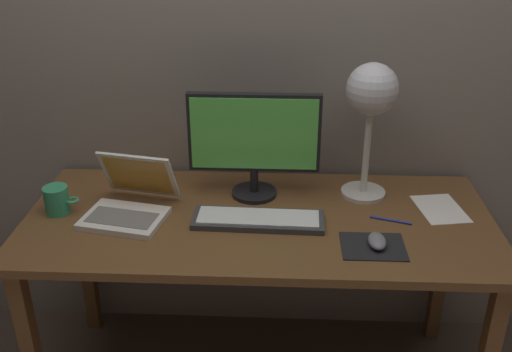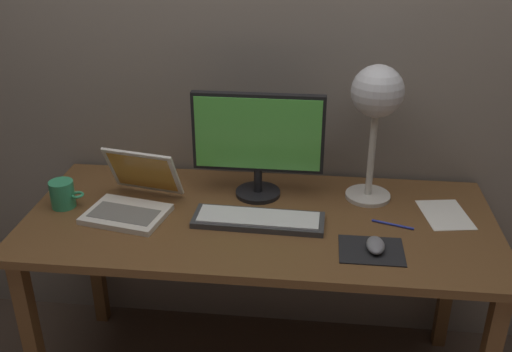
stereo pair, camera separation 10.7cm
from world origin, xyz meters
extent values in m
cube|color=gray|center=(0.00, 0.40, 1.30)|extent=(4.80, 0.06, 2.60)
cube|color=brown|center=(0.00, 0.00, 0.72)|extent=(1.60, 0.70, 0.03)
cube|color=brown|center=(-0.74, 0.29, 0.35)|extent=(0.05, 0.05, 0.71)
cube|color=brown|center=(0.74, 0.29, 0.35)|extent=(0.05, 0.05, 0.71)
cylinder|color=black|center=(-0.02, 0.16, 0.75)|extent=(0.16, 0.16, 0.01)
cylinder|color=black|center=(-0.02, 0.16, 0.80)|extent=(0.03, 0.03, 0.09)
cube|color=black|center=(-0.02, 0.16, 0.98)|extent=(0.47, 0.03, 0.28)
cube|color=#59C64C|center=(-0.02, 0.15, 0.98)|extent=(0.44, 0.00, 0.26)
cube|color=#38383A|center=(0.00, -0.04, 0.75)|extent=(0.44, 0.15, 0.02)
cube|color=silver|center=(0.00, -0.04, 0.76)|extent=(0.41, 0.12, 0.01)
cube|color=silver|center=(-0.45, -0.05, 0.75)|extent=(0.30, 0.24, 0.02)
cube|color=slate|center=(-0.46, -0.06, 0.76)|extent=(0.24, 0.15, 0.00)
cube|color=silver|center=(-0.43, 0.09, 0.85)|extent=(0.28, 0.14, 0.18)
cube|color=gold|center=(-0.43, 0.09, 0.85)|extent=(0.25, 0.13, 0.16)
cylinder|color=beige|center=(0.38, 0.18, 0.75)|extent=(0.16, 0.16, 0.01)
cylinder|color=silver|center=(0.38, 0.18, 0.93)|extent=(0.02, 0.02, 0.35)
sphere|color=silver|center=(0.38, 0.18, 1.14)|extent=(0.18, 0.18, 0.18)
sphere|color=#FFEAB2|center=(0.38, 0.17, 1.10)|extent=(0.06, 0.06, 0.06)
cube|color=black|center=(0.37, -0.17, 0.74)|extent=(0.20, 0.16, 0.00)
ellipsoid|color=slate|center=(0.38, -0.17, 0.76)|extent=(0.06, 0.10, 0.03)
cylinder|color=#339966|center=(-0.70, 0.00, 0.79)|extent=(0.08, 0.08, 0.10)
torus|color=#339966|center=(-0.64, 0.00, 0.79)|extent=(0.05, 0.05, 0.01)
cube|color=white|center=(0.63, 0.08, 0.74)|extent=(0.18, 0.23, 0.00)
cylinder|color=#2633A5|center=(0.45, -0.01, 0.74)|extent=(0.14, 0.05, 0.01)
camera|label=1|loc=(0.07, -1.74, 1.74)|focal=41.11mm
camera|label=2|loc=(0.18, -1.73, 1.74)|focal=41.11mm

